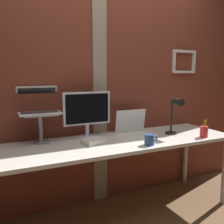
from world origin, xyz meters
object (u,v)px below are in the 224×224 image
Objects in this scene: desk_lamp at (175,112)px; monitor at (87,111)px; coffee_mug at (150,140)px; laptop at (38,105)px; whiteboard_panel at (130,121)px; pen_cup at (204,132)px.

monitor is at bearing 161.29° from desk_lamp.
monitor is at bearing 129.98° from coffee_mug.
laptop reaches higher than whiteboard_panel.
whiteboard_panel is at bearing 138.37° from desk_lamp.
desk_lamp reaches higher than whiteboard_panel.
pen_cup is at bearing -20.75° from laptop.
laptop reaches higher than monitor.
monitor reaches higher than desk_lamp.
monitor is 1.28× the size of laptop.
laptop is at bearing 164.10° from desk_lamp.
whiteboard_panel is at bearing 2.35° from monitor.
coffee_mug is (-0.62, 0.00, -0.01)m from pen_cup.
monitor reaches higher than pen_cup.
desk_lamp is at bearing 135.74° from pen_cup.
desk_lamp is at bearing -41.63° from whiteboard_panel.
whiteboard_panel is at bearing -3.64° from laptop.
whiteboard_panel reaches higher than pen_cup.
monitor reaches higher than whiteboard_panel.
whiteboard_panel is 1.97× the size of pen_cup.
whiteboard_panel is 0.91× the size of desk_lamp.
pen_cup is (1.44, -0.55, -0.27)m from laptop.
laptop is at bearing 169.70° from monitor.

